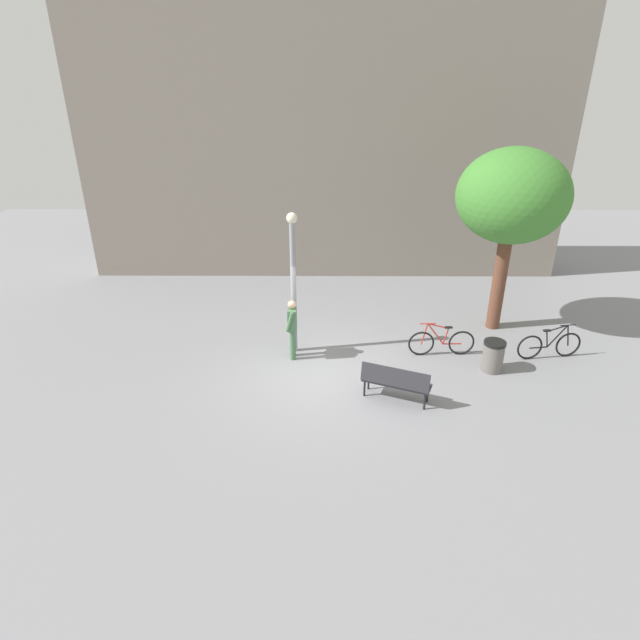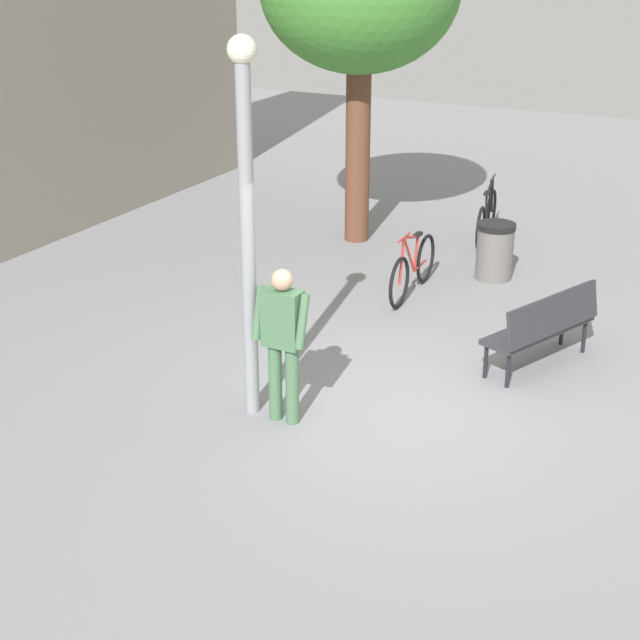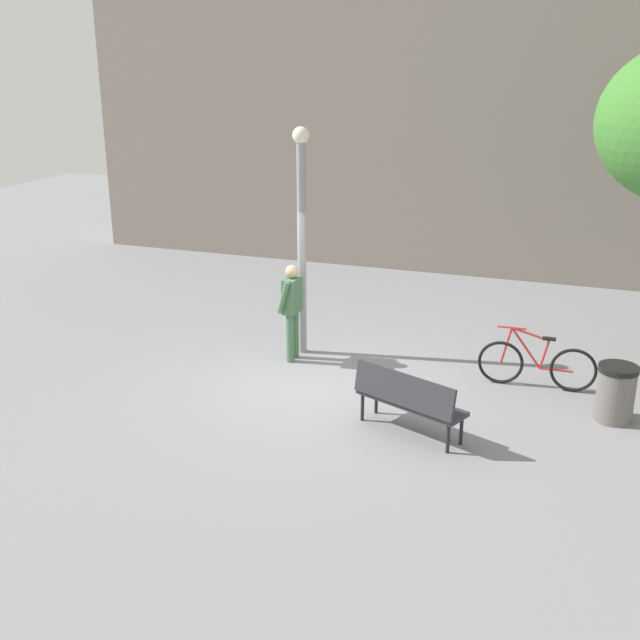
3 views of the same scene
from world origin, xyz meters
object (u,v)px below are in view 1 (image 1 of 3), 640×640
lamppost (293,275)px  bicycle_red (441,342)px  park_bench (396,381)px  bicycle_black (550,345)px  trash_bin (493,356)px  person_by_lamppost (292,325)px  plaza_tree (512,198)px

lamppost → bicycle_red: lamppost is taller
park_bench → bicycle_black: (4.40, 2.08, -0.16)m
lamppost → bicycle_red: size_ratio=2.14×
bicycle_red → park_bench: bearing=-124.3°
lamppost → trash_bin: size_ratio=4.65×
bicycle_black → bicycle_red: same height
bicycle_red → bicycle_black: bearing=-2.9°
lamppost → person_by_lamppost: lamppost is taller
plaza_tree → trash_bin: (-0.78, -2.57, -3.49)m
person_by_lamppost → bicycle_black: (6.89, 0.03, -0.58)m
bicycle_black → trash_bin: bicycle_black is taller
trash_bin → lamppost: bearing=168.6°
person_by_lamppost → bicycle_red: person_by_lamppost is taller
plaza_tree → lamppost: bearing=-165.5°
person_by_lamppost → park_bench: (2.50, -2.06, -0.42)m
person_by_lamppost → trash_bin: size_ratio=2.00×
plaza_tree → bicycle_black: (0.93, -1.90, -3.53)m
lamppost → person_by_lamppost: size_ratio=2.32×
person_by_lamppost → plaza_tree: size_ratio=0.32×
plaza_tree → trash_bin: bearing=-107.0°
lamppost → person_by_lamppost: bearing=-94.7°
bicycle_black → lamppost: bearing=176.9°
person_by_lamppost → plaza_tree: 6.93m
person_by_lamppost → bicycle_black: 6.92m
park_bench → plaza_tree: plaza_tree is taller
person_by_lamppost → bicycle_black: person_by_lamppost is taller
trash_bin → person_by_lamppost: bearing=173.0°
plaza_tree → park_bench: bearing=-131.0°
lamppost → bicycle_red: 4.39m
bicycle_black → trash_bin: size_ratio=2.16×
lamppost → trash_bin: bearing=-11.4°
park_bench → bicycle_black: 4.87m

